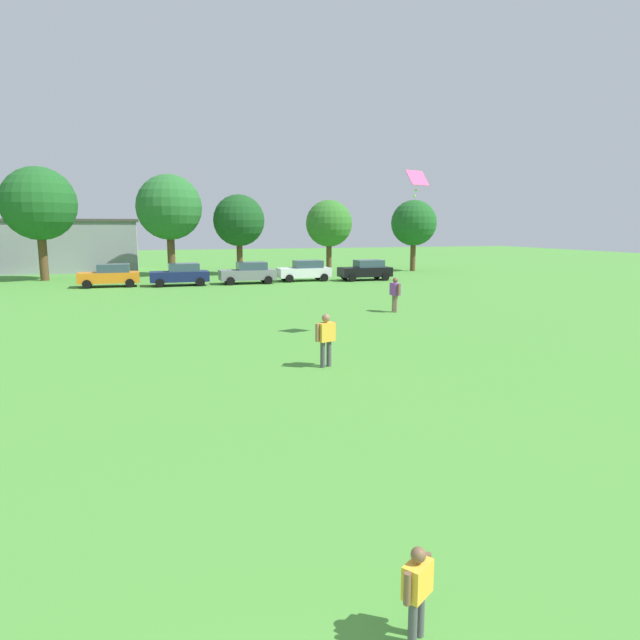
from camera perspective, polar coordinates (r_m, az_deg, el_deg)
name	(u,v)px	position (r m, az deg, el deg)	size (l,w,h in m)	color
ground_plane	(154,306)	(32.37, -16.65, 1.36)	(160.00, 160.00, 0.00)	#4C9338
child_kite_flyer	(417,586)	(6.57, 9.97, -25.28)	(0.44, 0.36, 1.08)	#4C4C51
adult_bystander	(326,336)	(17.43, 0.61, -1.62)	(0.77, 0.48, 1.70)	#4C4C51
bystander_near_trees	(395,292)	(29.05, 7.72, 2.91)	(0.37, 0.86, 1.81)	#8C7259
kite	(417,180)	(22.28, 9.95, 13.97)	(1.02, 0.72, 1.04)	#F24C8C
parked_car_orange_0	(110,275)	(43.94, -20.76, 4.32)	(4.30, 2.02, 1.68)	orange
parked_car_navy_1	(180,274)	(43.24, -14.14, 4.57)	(4.30, 2.02, 1.68)	#141E4C
parked_car_gray_2	(248,273)	(43.83, -7.36, 4.85)	(4.30, 2.02, 1.68)	slate
parked_car_white_3	(305,270)	(45.66, -1.56, 5.11)	(4.30, 2.02, 1.68)	white
parked_car_black_4	(366,270)	(46.40, 4.74, 5.15)	(4.30, 2.02, 1.68)	black
tree_left	(39,204)	(51.29, -26.91, 10.58)	(5.91, 5.91, 9.21)	brown
tree_center_left	(169,208)	(52.18, -15.23, 11.08)	(5.78, 5.78, 9.01)	brown
tree_center_right	(239,221)	(52.24, -8.33, 10.06)	(4.71, 4.71, 7.33)	brown
tree_right	(329,224)	(54.12, 0.93, 9.86)	(4.46, 4.46, 6.95)	brown
tree_far_right	(414,223)	(56.85, 9.61, 9.78)	(4.52, 4.52, 7.04)	brown
house_left	(72,245)	(61.23, -24.16, 7.02)	(13.00, 7.59, 5.14)	#9999A3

